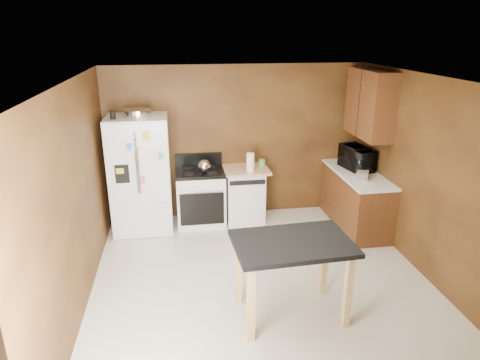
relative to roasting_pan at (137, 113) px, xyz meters
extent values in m
plane|color=beige|center=(1.53, -1.89, -1.85)|extent=(4.50, 4.50, 0.00)
plane|color=white|center=(1.53, -1.89, 0.65)|extent=(4.50, 4.50, 0.00)
plane|color=brown|center=(1.53, 0.36, -0.60)|extent=(4.20, 0.00, 4.20)
plane|color=brown|center=(1.53, -4.14, -0.60)|extent=(4.20, 0.00, 4.20)
plane|color=brown|center=(-0.57, -1.89, -0.60)|extent=(0.00, 4.50, 4.50)
plane|color=brown|center=(3.63, -1.89, -0.60)|extent=(0.00, 4.50, 4.50)
cylinder|color=silver|center=(0.00, 0.00, 0.00)|extent=(0.40, 0.40, 0.10)
cylinder|color=black|center=(-0.33, -0.17, 0.01)|extent=(0.08, 0.08, 0.12)
sphere|color=silver|center=(0.95, -0.07, -0.85)|extent=(0.20, 0.20, 0.20)
cylinder|color=white|center=(1.68, -0.10, -0.81)|extent=(0.13, 0.13, 0.29)
cylinder|color=green|center=(1.91, 0.12, -0.90)|extent=(0.11, 0.11, 0.12)
cube|color=silver|center=(3.26, -0.71, -0.86)|extent=(0.21, 0.27, 0.17)
imported|color=black|center=(3.36, -0.26, -0.78)|extent=(0.51, 0.66, 0.33)
cube|color=white|center=(-0.02, -0.02, -0.95)|extent=(0.90, 0.75, 1.80)
cube|color=white|center=(-0.25, -0.41, -0.67)|extent=(0.43, 0.02, 1.20)
cube|color=white|center=(0.20, -0.41, -0.67)|extent=(0.43, 0.02, 1.20)
cube|color=white|center=(-0.02, -0.41, -1.57)|extent=(0.88, 0.02, 0.54)
cube|color=black|center=(-0.25, -0.41, -0.80)|extent=(0.20, 0.01, 0.28)
cylinder|color=silver|center=(-0.04, -0.43, -0.65)|extent=(0.02, 0.02, 0.90)
cylinder|color=silver|center=(-0.01, -0.43, -0.65)|extent=(0.02, 0.02, 0.90)
cube|color=#3A8DF6|center=(-0.12, -0.43, -0.40)|extent=(0.08, 0.00, 0.10)
cube|color=yellow|center=(0.13, -0.43, -0.25)|extent=(0.10, 0.00, 0.13)
cube|color=#3DAC78|center=(0.32, -0.43, -0.55)|extent=(0.07, 0.00, 0.09)
cube|color=gold|center=(-0.27, -0.43, -0.75)|extent=(0.11, 0.00, 0.08)
cube|color=#D65F8E|center=(0.03, -0.43, -0.90)|extent=(0.08, 0.00, 0.11)
cube|color=#AAE7FF|center=(-0.07, -0.43, -0.60)|extent=(0.07, 0.00, 0.07)
cube|color=white|center=(0.89, 0.03, -1.43)|extent=(0.76, 0.65, 0.85)
cube|color=black|center=(0.89, 0.03, -0.98)|extent=(0.76, 0.65, 0.05)
cube|color=black|center=(0.89, 0.32, -0.85)|extent=(0.76, 0.06, 0.20)
cube|color=black|center=(0.89, -0.31, -1.47)|extent=(0.68, 0.02, 0.52)
cylinder|color=silver|center=(0.89, -0.31, -1.18)|extent=(0.62, 0.02, 0.02)
cylinder|color=black|center=(0.71, 0.19, -0.95)|extent=(0.17, 0.17, 0.02)
cylinder|color=black|center=(1.07, 0.19, -0.95)|extent=(0.17, 0.17, 0.02)
cylinder|color=black|center=(0.71, -0.13, -0.95)|extent=(0.17, 0.17, 0.02)
cylinder|color=black|center=(1.07, -0.13, -0.95)|extent=(0.17, 0.17, 0.02)
cube|color=white|center=(1.61, 0.06, -1.43)|extent=(0.60, 0.60, 0.85)
cube|color=black|center=(1.61, -0.26, -1.09)|extent=(0.56, 0.02, 0.07)
cube|color=tan|center=(1.61, 0.06, -0.98)|extent=(0.78, 0.62, 0.04)
cube|color=brown|center=(3.33, -0.44, -1.42)|extent=(0.60, 1.55, 0.86)
cube|color=white|center=(3.33, -0.44, -0.97)|extent=(0.63, 1.58, 0.04)
cube|color=brown|center=(3.45, -0.34, 0.10)|extent=(0.35, 1.05, 1.00)
cube|color=black|center=(3.27, -0.34, 0.10)|extent=(0.01, 0.01, 1.00)
cube|color=black|center=(1.70, -2.52, -0.96)|extent=(1.28, 0.89, 0.05)
cube|color=tan|center=(1.17, -2.22, -1.41)|extent=(0.08, 0.08, 0.89)
cube|color=tan|center=(2.21, -2.17, -1.41)|extent=(0.08, 0.08, 0.89)
cube|color=tan|center=(1.20, -2.86, -1.41)|extent=(0.08, 0.08, 0.89)
cube|color=tan|center=(2.24, -2.81, -1.41)|extent=(0.08, 0.08, 0.89)
camera|label=1|loc=(0.55, -6.40, 1.18)|focal=32.00mm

